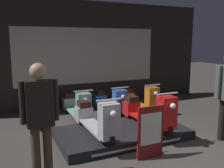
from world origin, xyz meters
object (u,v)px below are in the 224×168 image
object	(u,v)px
scooter_backrow_0	(38,110)
person_left_browsing	(40,114)
scooter_backrow_2	(110,102)
scooter_backrow_3	(140,99)
scooter_display_left	(96,119)
price_sign_board	(150,132)
scooter_display_right	(148,112)
scooter_backrow_1	(76,106)

from	to	relation	value
scooter_backrow_0	person_left_browsing	bearing A→B (deg)	-97.01
scooter_backrow_2	scooter_backrow_3	distance (m)	0.97
scooter_display_left	scooter_backrow_0	size ratio (longest dim) A/B	1.00
scooter_backrow_2	scooter_display_left	bearing A→B (deg)	-121.42
scooter_backrow_0	price_sign_board	size ratio (longest dim) A/B	1.94
scooter_display_left	price_sign_board	bearing A→B (deg)	-57.16
scooter_backrow_0	scooter_display_right	bearing A→B (deg)	-40.87
price_sign_board	scooter_backrow_2	bearing A→B (deg)	80.51
scooter_backrow_0	scooter_display_left	bearing A→B (deg)	-64.48
price_sign_board	scooter_display_left	bearing A→B (deg)	122.84
scooter_display_right	scooter_backrow_3	distance (m)	1.98
scooter_display_right	scooter_backrow_1	size ratio (longest dim) A/B	1.00
scooter_display_left	price_sign_board	xyz separation A→B (m)	(0.63, -0.97, -0.03)
scooter_backrow_2	scooter_backrow_0	bearing A→B (deg)	180.00
scooter_backrow_0	scooter_backrow_3	xyz separation A→B (m)	(2.90, 0.00, 0.00)
scooter_backrow_0	scooter_backrow_3	bearing A→B (deg)	0.00
scooter_backrow_2	scooter_display_right	bearing A→B (deg)	-86.15
scooter_display_left	scooter_backrow_1	world-z (taller)	scooter_display_left
scooter_backrow_2	price_sign_board	bearing A→B (deg)	-99.49
scooter_backrow_1	scooter_display_left	bearing A→B (deg)	-93.82
scooter_backrow_3	scooter_backrow_0	bearing A→B (deg)	180.00
scooter_backrow_0	person_left_browsing	size ratio (longest dim) A/B	1.05
scooter_display_left	scooter_backrow_2	xyz separation A→B (m)	(1.09, 1.78, -0.18)
scooter_backrow_1	price_sign_board	distance (m)	2.80
scooter_display_left	scooter_display_right	bearing A→B (deg)	0.00
person_left_browsing	price_sign_board	xyz separation A→B (m)	(1.80, -0.08, -0.52)
scooter_display_left	scooter_backrow_1	xyz separation A→B (m)	(0.12, 1.78, -0.18)
scooter_backrow_0	scooter_backrow_3	size ratio (longest dim) A/B	1.00
scooter_backrow_0	person_left_browsing	xyz separation A→B (m)	(-0.33, -2.66, 0.68)
scooter_backrow_1	person_left_browsing	bearing A→B (deg)	-115.90
scooter_backrow_1	scooter_backrow_3	bearing A→B (deg)	0.00
scooter_display_left	price_sign_board	world-z (taller)	scooter_display_left
scooter_display_right	price_sign_board	bearing A→B (deg)	-120.81
scooter_display_left	scooter_backrow_0	distance (m)	1.98
price_sign_board	scooter_backrow_0	bearing A→B (deg)	118.22
scooter_display_left	scooter_backrow_1	distance (m)	1.79
scooter_backrow_1	scooter_backrow_2	size ratio (longest dim) A/B	1.00
scooter_display_right	scooter_backrow_0	xyz separation A→B (m)	(-2.05, 1.78, -0.18)
scooter_backrow_0	scooter_backrow_2	world-z (taller)	same
scooter_backrow_0	price_sign_board	xyz separation A→B (m)	(1.47, -2.75, 0.15)
scooter_backrow_2	person_left_browsing	distance (m)	3.56
person_left_browsing	scooter_backrow_1	bearing A→B (deg)	64.10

